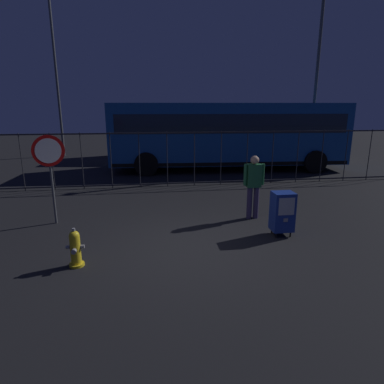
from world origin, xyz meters
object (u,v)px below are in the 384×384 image
object	(u,v)px
pedestrian	(254,183)
street_light_near_left	(318,67)
fire_hydrant	(75,248)
stop_sign	(50,161)
bus_near	(228,132)
newspaper_box_primary	(282,211)
bus_far	(216,127)
street_light_near_right	(56,67)

from	to	relation	value
pedestrian	street_light_near_left	distance (m)	9.10
fire_hydrant	stop_sign	bearing A→B (deg)	111.36
fire_hydrant	bus_near	bearing A→B (deg)	60.72
newspaper_box_primary	bus_near	bearing A→B (deg)	85.05
pedestrian	bus_near	bearing A→B (deg)	81.79
bus_far	fire_hydrant	bearing A→B (deg)	-105.44
newspaper_box_primary	bus_far	bearing A→B (deg)	85.50
street_light_near_left	street_light_near_right	world-z (taller)	street_light_near_right
pedestrian	bus_far	size ratio (longest dim) A/B	0.16
bus_far	street_light_near_right	xyz separation A→B (m)	(-8.75, 1.80, 3.22)
fire_hydrant	bus_near	world-z (taller)	bus_near
fire_hydrant	bus_far	bearing A→B (deg)	67.30
bus_far	bus_near	bearing A→B (deg)	-86.24
fire_hydrant	pedestrian	world-z (taller)	pedestrian
fire_hydrant	stop_sign	size ratio (longest dim) A/B	0.33
pedestrian	bus_far	world-z (taller)	bus_far
newspaper_box_primary	stop_sign	size ratio (longest dim) A/B	0.46
street_light_near_left	pedestrian	bearing A→B (deg)	-126.49
pedestrian	bus_near	xyz separation A→B (m)	(1.00, 6.91, 0.76)
fire_hydrant	street_light_near_right	bearing A→B (deg)	103.31
street_light_near_right	fire_hydrant	bearing A→B (deg)	-76.69
bus_near	street_light_near_right	bearing A→B (deg)	150.86
bus_near	bus_far	size ratio (longest dim) A/B	0.99
fire_hydrant	newspaper_box_primary	bearing A→B (deg)	11.98
stop_sign	bus_far	xyz separation A→B (m)	(6.29, 10.24, 0.11)
pedestrian	street_light_near_right	xyz separation A→B (m)	(-7.54, 12.34, 3.99)
bus_far	street_light_near_right	distance (m)	9.50
fire_hydrant	street_light_near_right	distance (m)	15.61
fire_hydrant	newspaper_box_primary	distance (m)	4.49
street_light_near_right	bus_near	bearing A→B (deg)	-32.47
street_light_near_left	stop_sign	bearing A→B (deg)	-147.39
stop_sign	bus_near	size ratio (longest dim) A/B	0.21
newspaper_box_primary	street_light_near_right	xyz separation A→B (m)	(-7.83, 13.59, 4.36)
bus_near	street_light_near_right	xyz separation A→B (m)	(-8.53, 5.43, 3.22)
pedestrian	street_light_near_left	world-z (taller)	street_light_near_left
bus_far	street_light_near_left	bearing A→B (deg)	-38.29
stop_sign	pedestrian	size ratio (longest dim) A/B	1.34
street_light_near_right	pedestrian	bearing A→B (deg)	-58.60
fire_hydrant	bus_far	size ratio (longest dim) A/B	0.07
bus_far	street_light_near_right	size ratio (longest dim) A/B	1.23
pedestrian	bus_near	world-z (taller)	bus_near
street_light_near_left	fire_hydrant	bearing A→B (deg)	-135.56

